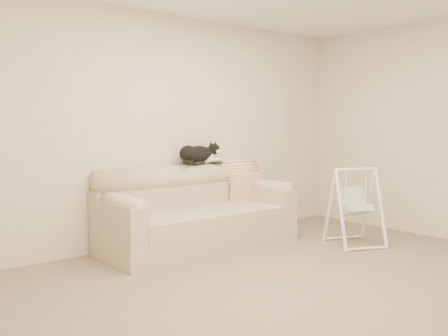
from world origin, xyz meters
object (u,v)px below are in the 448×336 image
sofa (195,215)px  tuxedo_cat (199,154)px  baby_swing (355,206)px  remote_a (198,163)px  remote_b (215,163)px

sofa → tuxedo_cat: (0.22, 0.24, 0.67)m
sofa → tuxedo_cat: bearing=46.6°
sofa → baby_swing: sofa is taller
sofa → tuxedo_cat: size_ratio=3.36×
remote_a → tuxedo_cat: (0.03, 0.02, 0.11)m
tuxedo_cat → sofa: bearing=-133.4°
sofa → remote_b: (0.44, 0.20, 0.56)m
remote_a → remote_b: remote_a is taller
remote_b → tuxedo_cat: (-0.22, 0.03, 0.11)m
remote_b → baby_swing: size_ratio=0.19×
sofa → remote_b: size_ratio=12.95×
remote_b → tuxedo_cat: tuxedo_cat is taller
remote_a → baby_swing: remote_a is taller
sofa → baby_swing: size_ratio=2.49×
sofa → tuxedo_cat: tuxedo_cat is taller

